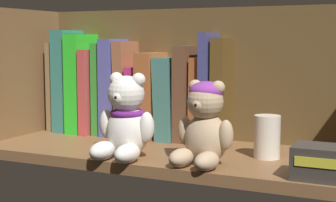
{
  "coord_description": "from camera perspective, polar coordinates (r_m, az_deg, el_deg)",
  "views": [
    {
      "loc": [
        39.16,
        -89.24,
        22.59
      ],
      "look_at": [
        -2.97,
        0.0,
        11.31
      ],
      "focal_mm": 56.34,
      "sensor_mm": 36.0,
      "label": 1
    }
  ],
  "objects": [
    {
      "name": "book_3",
      "position": [
        1.2,
        -7.48,
        1.12
      ],
      "size": [
        1.88,
        14.22,
        18.73
      ],
      "primitive_type": "cube",
      "color": "#C24545",
      "rests_on": "shelf_board"
    },
    {
      "name": "book_11",
      "position": [
        1.09,
        3.55,
        0.21
      ],
      "size": [
        2.2,
        9.07,
        17.26
      ],
      "primitive_type": "cube",
      "rotation": [
        0.0,
        0.01,
        0.0
      ],
      "color": "#995128",
      "rests_on": "shelf_board"
    },
    {
      "name": "book_10",
      "position": [
        1.1,
        2.23,
        0.89
      ],
      "size": [
        2.63,
        11.22,
        19.61
      ],
      "primitive_type": "cube",
      "color": "brown",
      "rests_on": "shelf_board"
    },
    {
      "name": "book_13",
      "position": [
        1.07,
        6.03,
        1.12
      ],
      "size": [
        2.77,
        9.1,
        21.13
      ],
      "primitive_type": "cube",
      "rotation": [
        0.0,
        -0.0,
        0.0
      ],
      "color": "brown",
      "rests_on": "shelf_board"
    },
    {
      "name": "book_8",
      "position": [
        1.13,
        -1.3,
        0.68
      ],
      "size": [
        3.48,
        13.77,
        18.12
      ],
      "primitive_type": "cube",
      "color": "#A7592E",
      "rests_on": "shelf_board"
    },
    {
      "name": "book_1",
      "position": [
        1.24,
        -10.25,
        2.21
      ],
      "size": [
        3.58,
        11.98,
        22.97
      ],
      "primitive_type": "cube",
      "color": "#31766E",
      "rests_on": "shelf_board"
    },
    {
      "name": "book_7",
      "position": [
        1.15,
        -2.83,
        0.0
      ],
      "size": [
        2.49,
        11.55,
        15.1
      ],
      "primitive_type": "cube",
      "color": "#BF2D73",
      "rests_on": "shelf_board"
    },
    {
      "name": "book_6",
      "position": [
        1.16,
        -4.09,
        1.38
      ],
      "size": [
        2.98,
        11.2,
        20.49
      ],
      "primitive_type": "cube",
      "rotation": [
        0.0,
        -0.03,
        0.0
      ],
      "color": "#9E603D",
      "rests_on": "shelf_board"
    },
    {
      "name": "book_9",
      "position": [
        1.12,
        0.54,
        0.34
      ],
      "size": [
        4.25,
        12.28,
        17.26
      ],
      "primitive_type": "cube",
      "rotation": [
        0.0,
        -0.04,
        0.0
      ],
      "color": "#407A73",
      "rests_on": "shelf_board"
    },
    {
      "name": "shelf_board",
      "position": [
        1.0,
        1.55,
        -5.97
      ],
      "size": [
        76.48,
        27.57,
        2.0
      ],
      "primitive_type": "cube",
      "color": "brown",
      "rests_on": "ground"
    },
    {
      "name": "book_12",
      "position": [
        1.08,
        4.7,
        1.47
      ],
      "size": [
        1.73,
        11.01,
        22.23
      ],
      "primitive_type": "cube",
      "color": "#3F427E",
      "rests_on": "shelf_board"
    },
    {
      "name": "book_4",
      "position": [
        1.19,
        -6.56,
        1.4
      ],
      "size": [
        1.78,
        11.26,
        20.08
      ],
      "primitive_type": "cube",
      "color": "green",
      "rests_on": "shelf_board"
    },
    {
      "name": "teddy_bear_smaller",
      "position": [
        0.88,
        3.96,
        -2.6
      ],
      "size": [
        10.45,
        10.77,
        14.14
      ],
      "color": "tan",
      "rests_on": "shelf_board"
    },
    {
      "name": "book_0",
      "position": [
        1.26,
        -11.38,
        1.62
      ],
      "size": [
        1.64,
        10.41,
        20.17
      ],
      "primitive_type": "cube",
      "color": "olive",
      "rests_on": "shelf_board"
    },
    {
      "name": "book_5",
      "position": [
        1.18,
        -5.4,
        1.57
      ],
      "size": [
        2.89,
        12.36,
        20.99
      ],
      "primitive_type": "cube",
      "color": "#5356A9",
      "rests_on": "shelf_board"
    },
    {
      "name": "pillar_candle",
      "position": [
        0.95,
        10.67,
        -3.82
      ],
      "size": [
        4.61,
        4.61,
        7.59
      ],
      "primitive_type": "cylinder",
      "color": "silver",
      "rests_on": "shelf_board"
    },
    {
      "name": "shelf_side_panel_left",
      "position": [
        1.19,
        -15.93,
        2.47
      ],
      "size": [
        1.6,
        29.97,
        29.39
      ],
      "primitive_type": "cube",
      "color": "brown",
      "rests_on": "ground"
    },
    {
      "name": "book_2",
      "position": [
        1.22,
        -8.73,
        1.94
      ],
      "size": [
        3.45,
        13.51,
        22.03
      ],
      "primitive_type": "cube",
      "color": "green",
      "rests_on": "shelf_board"
    },
    {
      "name": "teddy_bear_larger",
      "position": [
        0.93,
        -4.62,
        -2.23
      ],
      "size": [
        10.95,
        11.1,
        15.06
      ],
      "color": "white",
      "rests_on": "shelf_board"
    },
    {
      "name": "shelf_back_panel",
      "position": [
        1.11,
        4.56,
        2.43
      ],
      "size": [
        78.88,
        1.2,
        29.39
      ],
      "primitive_type": "cube",
      "color": "brown",
      "rests_on": "ground"
    },
    {
      "name": "small_product_box",
      "position": [
        0.82,
        17.11,
        -6.45
      ],
      "size": [
        10.69,
        6.81,
        5.03
      ],
      "color": "#38332D",
      "rests_on": "shelf_board"
    }
  ]
}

